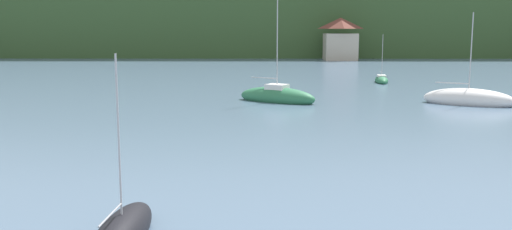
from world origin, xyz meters
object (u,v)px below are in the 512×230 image
at_px(sailboat_far_2, 468,99).
at_px(sailboat_far_5, 277,97).
at_px(shore_building_westcentral, 340,39).
at_px(sailboat_far_0, 381,80).

bearing_deg(sailboat_far_2, sailboat_far_5, -157.52).
xyz_separation_m(shore_building_westcentral, sailboat_far_2, (0.94, -61.70, -3.44)).
bearing_deg(sailboat_far_2, shore_building_westcentral, 119.14).
relative_size(sailboat_far_0, sailboat_far_5, 0.55).
height_order(shore_building_westcentral, sailboat_far_2, shore_building_westcentral).
relative_size(sailboat_far_0, sailboat_far_2, 0.74).
bearing_deg(sailboat_far_0, sailboat_far_5, -30.05).
xyz_separation_m(sailboat_far_0, sailboat_far_5, (-11.69, -16.03, 0.15)).
distance_m(sailboat_far_0, sailboat_far_5, 19.84).
distance_m(shore_building_westcentral, sailboat_far_5, 61.82).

